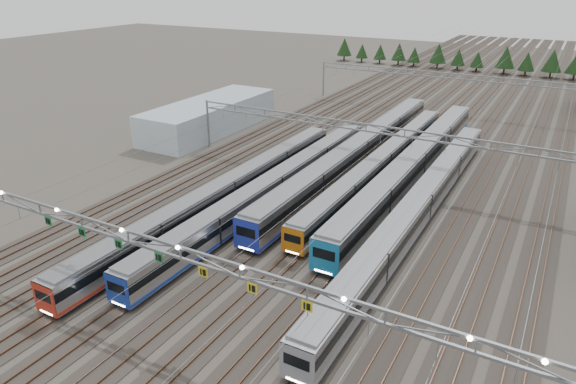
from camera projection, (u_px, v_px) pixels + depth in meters
The scene contains 13 objects.
ground at pixel (188, 328), 43.12m from camera, with size 400.00×400.00×0.00m, color #47423A.
track_bed at pixel (456, 89), 122.71m from camera, with size 54.00×260.00×5.42m.
train_a at pixel (227, 192), 64.68m from camera, with size 2.66×53.26×3.46m.
train_b at pixel (273, 188), 65.83m from camera, with size 2.75×53.45×3.58m.
train_c at pixel (358, 152), 77.80m from camera, with size 3.17×61.61×4.13m.
train_d at pixel (382, 163), 74.56m from camera, with size 2.64×54.51×3.44m.
train_e at pixel (414, 164), 72.95m from camera, with size 3.18×59.83×4.15m.
train_f at pixel (419, 206), 60.58m from camera, with size 2.82×61.50×3.68m.
gantry_near at pixel (179, 256), 40.23m from camera, with size 56.36×0.61×8.08m.
gantry_mid at pixel (366, 134), 72.66m from camera, with size 56.36×0.36×8.00m.
gantry_far at pixel (443, 80), 108.74m from camera, with size 56.36×0.36×8.00m.
west_shed at pixel (210, 116), 95.47m from camera, with size 10.00×30.00×5.50m, color #AAC0CB.
treeline at pixel (504, 59), 147.52m from camera, with size 106.40×5.60×7.02m.
Camera 1 is at (24.43, -26.48, 27.64)m, focal length 32.00 mm.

